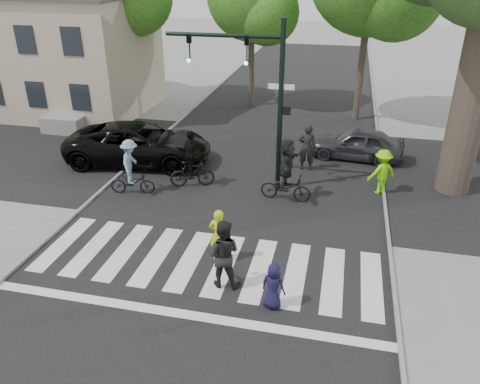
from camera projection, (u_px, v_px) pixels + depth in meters
The scene contains 18 objects.
ground at pixel (196, 284), 12.28m from camera, with size 120.00×120.00×0.00m, color gray.
road_stem at pixel (239, 199), 16.65m from camera, with size 10.00×70.00×0.01m, color black.
road_cross at pixel (255, 166), 19.27m from camera, with size 70.00×10.00×0.01m, color black.
curb_left at pixel (109, 184), 17.63m from camera, with size 0.10×70.00×0.10m, color gray.
curb_right at pixel (386, 213), 15.62m from camera, with size 0.10×70.00×0.10m, color gray.
crosswalk at pixel (203, 269), 12.86m from camera, with size 10.00×3.85×0.01m.
traffic_signal at pixel (257, 82), 15.89m from camera, with size 4.45×0.29×6.00m.
house at pixel (68, 40), 25.09m from camera, with size 8.40×8.10×8.82m.
pedestrian_woman at pixel (219, 236), 12.90m from camera, with size 0.59×0.39×1.61m, color #BACA10.
pedestrian_child at pixel (273, 286), 11.21m from camera, with size 0.60×0.39×1.23m, color #171336.
pedestrian_adult at pixel (223, 254), 11.85m from camera, with size 0.92×0.72×1.90m, color black.
cyclist_left at pixel (131, 171), 16.68m from camera, with size 1.68×1.13×2.04m.
cyclist_mid at pixel (192, 164), 17.23m from camera, with size 1.72×1.09×2.17m.
cyclist_right at pixel (286, 173), 16.16m from camera, with size 1.82×1.70×2.27m.
car_suv at pixel (139, 144), 19.32m from camera, with size 2.72×5.90×1.64m, color black.
car_grey at pixel (357, 144), 19.79m from camera, with size 1.56×3.88×1.32m, color #313237.
bystander_hivis at pixel (382, 172), 16.72m from camera, with size 1.08×0.62×1.67m, color #80FE06.
bystander_dark at pixel (307, 147), 18.58m from camera, with size 0.70×0.46×1.92m, color black.
Camera 1 is at (3.33, -9.42, 7.63)m, focal length 35.00 mm.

